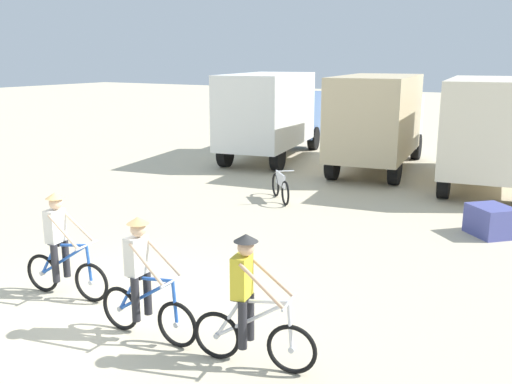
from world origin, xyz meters
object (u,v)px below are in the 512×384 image
Objects in this scene: box_truck_cream_rv at (489,126)px; bicycle_spare at (280,187)px; cyclist_orange_shirt at (61,249)px; supply_crate at (491,221)px; box_truck_white_box at (272,111)px; cyclist_near_camera at (249,306)px; cyclist_cowboy_hat at (143,283)px; box_truck_tan_camper at (379,118)px.

box_truck_cream_rv reaches higher than bicycle_spare.
cyclist_orange_shirt reaches higher than supply_crate.
box_truck_white_box reaches higher than cyclist_near_camera.
cyclist_near_camera is 1.89× the size of supply_crate.
box_truck_cream_rv is 5.73m from supply_crate.
cyclist_orange_shirt is at bearing -75.72° from box_truck_white_box.
cyclist_cowboy_hat is 8.36m from bicycle_spare.
supply_crate is (3.56, 7.71, -0.50)m from cyclist_cowboy_hat.
box_truck_white_box is 7.33× the size of supply_crate.
box_truck_white_box is at bearing 104.28° from cyclist_orange_shirt.
cyclist_cowboy_hat is 8.50m from supply_crate.
bicycle_spare is (-4.64, -5.04, -1.48)m from box_truck_cream_rv.
cyclist_cowboy_hat is 1.40× the size of bicycle_spare.
cyclist_orange_shirt is at bearing -128.17° from supply_crate.
box_truck_cream_rv is 13.42m from cyclist_cowboy_hat.
cyclist_cowboy_hat is at bearing -176.38° from cyclist_near_camera.
bicycle_spare reaches higher than supply_crate.
cyclist_cowboy_hat is at bearing -84.96° from box_truck_tan_camper.
bicycle_spare is (-3.79, 7.98, -0.45)m from cyclist_near_camera.
box_truck_white_box is 3.87× the size of cyclist_near_camera.
cyclist_near_camera reaches higher than supply_crate.
cyclist_near_camera reaches higher than bicycle_spare.
cyclist_orange_shirt is 1.00× the size of cyclist_near_camera.
cyclist_cowboy_hat is at bearing -68.09° from box_truck_white_box.
cyclist_cowboy_hat is (-2.56, -13.13, -1.03)m from box_truck_cream_rv.
bicycle_spare is (0.09, 7.67, -0.45)m from cyclist_orange_shirt.
bicycle_spare is (-2.08, 8.09, -0.45)m from cyclist_cowboy_hat.
cyclist_orange_shirt reaches higher than bicycle_spare.
box_truck_tan_camper is at bearing 86.00° from cyclist_orange_shirt.
cyclist_near_camera is 7.84m from supply_crate.
box_truck_cream_rv is at bearing 69.60° from cyclist_orange_shirt.
box_truck_cream_rv is 3.84× the size of cyclist_near_camera.
box_truck_tan_camper is at bearing -0.84° from box_truck_white_box.
cyclist_cowboy_hat is 1.71m from cyclist_near_camera.
cyclist_near_camera is at bearing -77.99° from box_truck_tan_camper.
box_truck_tan_camper is at bearing 102.01° from cyclist_near_camera.
cyclist_near_camera is 1.40× the size of bicycle_spare.
cyclist_near_camera is at bearing 3.62° from cyclist_cowboy_hat.
cyclist_cowboy_hat is at bearing -75.58° from bicycle_spare.
supply_crate is at bearing 65.19° from cyclist_cowboy_hat.
box_truck_white_box is 3.87× the size of cyclist_orange_shirt.
box_truck_tan_camper reaches higher than bicycle_spare.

